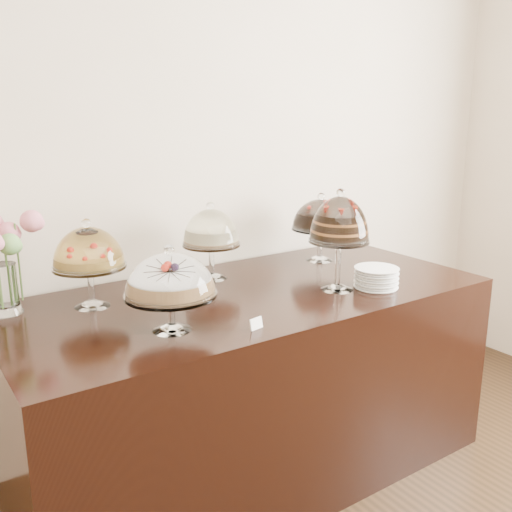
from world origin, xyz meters
TOP-DOWN VIEW (x-y plane):
  - wall_back at (0.00, 3.00)m, footprint 5.00×0.04m
  - display_counter at (0.25, 2.45)m, footprint 2.20×1.00m
  - cake_stand_sugar_sponge at (-0.25, 2.23)m, footprint 0.35×0.35m
  - cake_stand_choco_layer at (0.60, 2.26)m, footprint 0.28×0.28m
  - cake_stand_cheesecake at (0.21, 2.74)m, footprint 0.28×0.28m
  - cake_stand_dark_choco at (0.87, 2.70)m, footprint 0.31×0.31m
  - cake_stand_fruit_tart at (-0.41, 2.67)m, footprint 0.30×0.30m
  - plate_stack at (0.77, 2.17)m, footprint 0.20×0.20m
  - price_card_left at (0.02, 2.06)m, footprint 0.06×0.03m

SIDE VIEW (x-z plane):
  - display_counter at x=0.25m, z-range 0.00..0.90m
  - price_card_left at x=0.02m, z-range 0.90..0.94m
  - plate_stack at x=0.77m, z-range 0.90..0.99m
  - cake_stand_sugar_sponge at x=-0.25m, z-range 0.94..1.27m
  - cake_stand_cheesecake at x=0.21m, z-range 0.95..1.33m
  - cake_stand_fruit_tart at x=-0.41m, z-range 0.95..1.33m
  - cake_stand_dark_choco at x=0.87m, z-range 0.95..1.33m
  - cake_stand_choco_layer at x=0.60m, z-range 0.98..1.44m
  - wall_back at x=0.00m, z-range 0.00..3.00m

